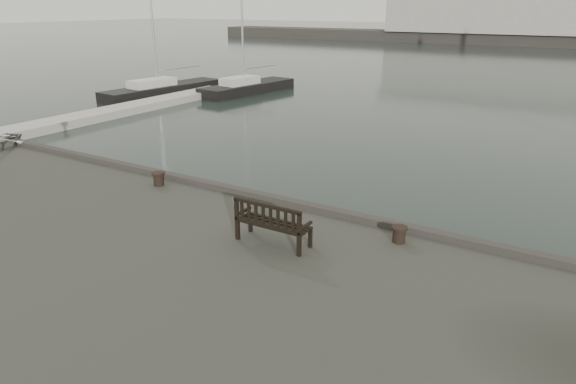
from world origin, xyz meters
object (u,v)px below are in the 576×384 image
object	(u,v)px
yacht_d	(248,90)
bollard_left	(159,179)
bollard_right	(399,234)
bench	(273,231)
yacht_b	(164,92)

from	to	relation	value
yacht_d	bollard_left	bearing A→B (deg)	-52.83
bollard_left	bollard_right	size ratio (longest dim) A/B	1.05
bollard_right	bench	bearing A→B (deg)	-147.10
bollard_right	yacht_d	size ratio (longest dim) A/B	0.03
bench	yacht_b	world-z (taller)	yacht_b
bollard_left	yacht_d	size ratio (longest dim) A/B	0.04
bench	bollard_right	world-z (taller)	bench
bollard_right	yacht_d	xyz separation A→B (m)	(-21.68, 24.02, -1.53)
bollard_left	yacht_b	distance (m)	27.30
bollard_left	yacht_b	xyz separation A→B (m)	(-18.98, 19.57, -1.52)
bollard_left	yacht_d	distance (m)	27.72
bollard_right	yacht_b	size ratio (longest dim) A/B	0.03
bollard_right	yacht_b	bearing A→B (deg)	143.92
bench	yacht_b	size ratio (longest dim) A/B	0.13
bollard_left	bench	bearing A→B (deg)	-17.18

